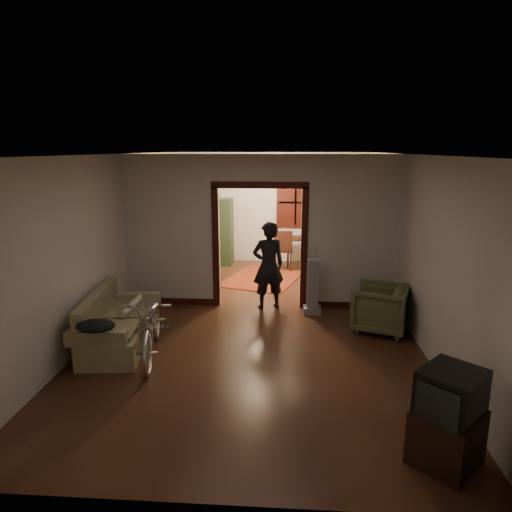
# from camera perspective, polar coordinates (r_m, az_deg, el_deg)

# --- Properties ---
(floor) EXTENTS (5.00, 8.50, 0.01)m
(floor) POSITION_cam_1_polar(r_m,az_deg,el_deg) (7.99, 0.15, -7.90)
(floor) COLOR black
(floor) RESTS_ON ground
(ceiling) EXTENTS (5.00, 8.50, 0.01)m
(ceiling) POSITION_cam_1_polar(r_m,az_deg,el_deg) (7.45, 0.16, 12.60)
(ceiling) COLOR white
(ceiling) RESTS_ON floor
(wall_back) EXTENTS (5.00, 0.02, 2.80)m
(wall_back) POSITION_cam_1_polar(r_m,az_deg,el_deg) (11.79, 1.53, 6.03)
(wall_back) COLOR beige
(wall_back) RESTS_ON floor
(wall_left) EXTENTS (0.02, 8.50, 2.80)m
(wall_left) POSITION_cam_1_polar(r_m,az_deg,el_deg) (8.15, -17.67, 2.13)
(wall_left) COLOR beige
(wall_left) RESTS_ON floor
(wall_right) EXTENTS (0.02, 8.50, 2.80)m
(wall_right) POSITION_cam_1_polar(r_m,az_deg,el_deg) (7.84, 18.71, 1.63)
(wall_right) COLOR beige
(wall_right) RESTS_ON floor
(partition_wall) EXTENTS (5.00, 0.14, 2.80)m
(partition_wall) POSITION_cam_1_polar(r_m,az_deg,el_deg) (8.33, 0.50, 3.00)
(partition_wall) COLOR beige
(partition_wall) RESTS_ON floor
(door_casing) EXTENTS (1.74, 0.20, 2.32)m
(door_casing) POSITION_cam_1_polar(r_m,az_deg,el_deg) (8.39, 0.49, 0.98)
(door_casing) COLOR black
(door_casing) RESTS_ON floor
(far_window) EXTENTS (0.98, 0.06, 1.28)m
(far_window) POSITION_cam_1_polar(r_m,az_deg,el_deg) (11.72, 4.97, 6.68)
(far_window) COLOR black
(far_window) RESTS_ON wall_back
(chandelier) EXTENTS (0.24, 0.24, 0.24)m
(chandelier) POSITION_cam_1_polar(r_m,az_deg,el_deg) (9.96, 1.13, 10.18)
(chandelier) COLOR #FFE0A5
(chandelier) RESTS_ON ceiling
(light_switch) EXTENTS (0.08, 0.01, 0.12)m
(light_switch) POSITION_cam_1_polar(r_m,az_deg,el_deg) (8.29, 7.73, 1.77)
(light_switch) COLOR silver
(light_switch) RESTS_ON partition_wall
(sofa) EXTENTS (0.98, 1.84, 0.81)m
(sofa) POSITION_cam_1_polar(r_m,az_deg,el_deg) (7.14, -16.78, -7.66)
(sofa) COLOR olive
(sofa) RESTS_ON floor
(rolled_paper) EXTENTS (0.10, 0.79, 0.10)m
(rolled_paper) POSITION_cam_1_polar(r_m,az_deg,el_deg) (7.33, -15.29, -5.98)
(rolled_paper) COLOR beige
(rolled_paper) RESTS_ON sofa
(jacket) EXTENTS (0.51, 0.38, 0.15)m
(jacket) POSITION_cam_1_polar(r_m,az_deg,el_deg) (6.24, -19.44, -8.24)
(jacket) COLOR black
(jacket) RESTS_ON sofa
(bicycle) EXTENTS (0.94, 1.85, 0.93)m
(bicycle) POSITION_cam_1_polar(r_m,az_deg,el_deg) (6.68, -12.82, -8.33)
(bicycle) COLOR silver
(bicycle) RESTS_ON floor
(armchair) EXTENTS (1.06, 1.04, 0.76)m
(armchair) POSITION_cam_1_polar(r_m,az_deg,el_deg) (7.67, 15.20, -6.30)
(armchair) COLOR #4F5932
(armchair) RESTS_ON floor
(tv_stand) EXTENTS (0.78, 0.79, 0.53)m
(tv_stand) POSITION_cam_1_polar(r_m,az_deg,el_deg) (4.91, 22.70, -20.16)
(tv_stand) COLOR black
(tv_stand) RESTS_ON floor
(crt_tv) EXTENTS (0.73, 0.73, 0.47)m
(crt_tv) POSITION_cam_1_polar(r_m,az_deg,el_deg) (4.69, 23.20, -15.64)
(crt_tv) COLOR black
(crt_tv) RESTS_ON tv_stand
(vacuum) EXTENTS (0.31, 0.25, 1.00)m
(vacuum) POSITION_cam_1_polar(r_m,az_deg,el_deg) (8.17, 7.10, -3.82)
(vacuum) COLOR gray
(vacuum) RESTS_ON floor
(person) EXTENTS (0.69, 0.56, 1.62)m
(person) POSITION_cam_1_polar(r_m,az_deg,el_deg) (8.30, 1.55, -1.21)
(person) COLOR black
(person) RESTS_ON floor
(oriental_rug) EXTENTS (2.01, 2.31, 0.01)m
(oriental_rug) POSITION_cam_1_polar(r_m,az_deg,el_deg) (10.40, 0.88, -2.80)
(oriental_rug) COLOR #611A0F
(oriental_rug) RESTS_ON floor
(locker) EXTENTS (0.89, 0.57, 1.68)m
(locker) POSITION_cam_1_polar(r_m,az_deg,el_deg) (11.55, -5.11, 3.03)
(locker) COLOR #1E321E
(locker) RESTS_ON floor
(globe) EXTENTS (0.26, 0.26, 0.26)m
(globe) POSITION_cam_1_polar(r_m,az_deg,el_deg) (11.41, -5.22, 8.46)
(globe) COLOR #1E5972
(globe) RESTS_ON locker
(desk) EXTENTS (1.04, 0.65, 0.73)m
(desk) POSITION_cam_1_polar(r_m,az_deg,el_deg) (11.41, 6.25, 0.44)
(desk) COLOR black
(desk) RESTS_ON floor
(desk_chair) EXTENTS (0.51, 0.51, 0.99)m
(desk_chair) POSITION_cam_1_polar(r_m,az_deg,el_deg) (11.07, 3.42, 0.78)
(desk_chair) COLOR black
(desk_chair) RESTS_ON floor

